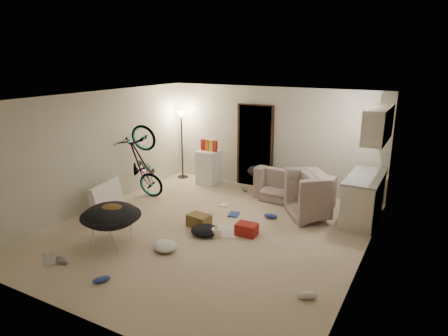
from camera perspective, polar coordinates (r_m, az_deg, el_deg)
The scene contains 39 objects.
floor at distance 7.65m, azimuth -2.22°, elevation -9.07°, with size 5.50×6.00×0.02m, color #C5B197.
ceiling at distance 6.98m, azimuth -2.44°, elevation 10.06°, with size 5.50×6.00×0.02m, color white.
wall_back at distance 9.84m, azimuth 6.75°, elevation 4.21°, with size 5.50×0.02×2.50m, color beige.
wall_front at distance 5.03m, azimuth -20.44°, elevation -8.09°, with size 5.50×0.02×2.50m, color beige.
wall_left at distance 8.92m, azimuth -17.73°, elevation 2.35°, with size 0.02×6.00×2.50m, color beige.
wall_right at distance 6.31m, azimuth 19.73°, elevation -3.20°, with size 0.02×6.00×2.50m, color beige.
doorway at distance 10.01m, azimuth 4.50°, elevation 3.11°, with size 0.85×0.10×2.04m, color black.
door_trim at distance 9.98m, azimuth 4.43°, elevation 3.08°, with size 0.97×0.04×2.10m, color black.
floor_lamp at distance 10.65m, azimuth -6.09°, elevation 5.41°, with size 0.28×0.28×1.81m.
kitchen_counter at distance 8.49m, azimuth 19.30°, elevation -4.15°, with size 0.60×1.50×0.88m, color beige.
counter_top at distance 8.35m, azimuth 19.58°, elevation -1.17°, with size 0.64×1.54×0.04m, color gray.
kitchen_uppers at distance 8.11m, azimuth 21.17°, elevation 5.82°, with size 0.38×1.40×0.65m, color beige.
sofa at distance 9.29m, azimuth 10.31°, elevation -2.90°, with size 1.84×0.72×0.54m, color #3D453C.
armchair at distance 8.45m, azimuth 14.09°, elevation -4.49°, with size 1.07×0.93×0.69m, color #3D453C.
bicycle at distance 9.42m, azimuth -11.54°, elevation -1.45°, with size 0.62×1.78×0.93m, color black.
book_asset at distance 7.03m, azimuth -24.33°, elevation -12.77°, with size 0.17×0.24×0.02m, color maroon.
mini_fridge at distance 10.29m, azimuth -2.17°, elevation 0.12°, with size 0.51×0.51×0.86m, color white.
snack_box_0 at distance 10.24m, azimuth -3.02°, elevation 3.31°, with size 0.10×0.07×0.30m, color maroon.
snack_box_1 at distance 10.17m, azimuth -2.45°, elevation 3.24°, with size 0.10×0.07×0.30m, color #C94F19.
snack_box_2 at distance 10.11m, azimuth -1.86°, elevation 3.17°, with size 0.10×0.07×0.30m, color yellow.
snack_box_3 at distance 10.06m, azimuth -1.27°, elevation 3.10°, with size 0.10×0.07×0.30m, color maroon.
saucer_chair at distance 7.25m, azimuth -15.79°, elevation -7.27°, with size 1.04×1.04×0.74m.
hoodie at distance 7.12m, azimuth -15.79°, elevation -5.90°, with size 0.48×0.40×0.22m, color brown.
sofa_drape at distance 9.53m, azimuth 4.99°, elevation -0.52°, with size 0.56×0.46×0.28m, color black.
tv_box at distance 8.68m, azimuth -16.32°, elevation -4.18°, with size 0.12×1.02×0.67m, color silver.
drink_case_a at distance 7.81m, azimuth -3.58°, elevation -7.50°, with size 0.42×0.30×0.24m, color brown.
drink_case_b at distance 7.46m, azimuth 3.25°, elevation -8.76°, with size 0.38×0.28×0.22m, color maroon.
juicer at distance 7.36m, azimuth -1.10°, elevation -9.16°, with size 0.17×0.17×0.25m.
newspaper at distance 7.60m, azimuth 0.55°, elevation -9.11°, with size 0.41×0.53×0.01m, color beige.
book_blue at distance 8.37m, azimuth 1.39°, elevation -6.64°, with size 0.20×0.28×0.03m, color #293D95.
book_white at distance 8.89m, azimuth 0.02°, elevation -5.28°, with size 0.20×0.26×0.02m, color silver.
shoe_0 at distance 8.23m, azimuth 6.69°, elevation -6.84°, with size 0.28×0.11×0.10m, color #293D95.
shoe_1 at distance 9.79m, azimuth 2.91°, elevation -3.04°, with size 0.26×0.11×0.10m, color slate.
shoe_2 at distance 6.31m, azimuth -17.12°, elevation -14.99°, with size 0.26×0.11×0.10m, color #293D95.
shoe_3 at distance 7.03m, azimuth -22.13°, elevation -12.09°, with size 0.29×0.12×0.11m, color slate.
shoe_4 at distance 5.81m, azimuth 11.79°, elevation -17.36°, with size 0.30×0.12×0.11m, color white.
clothes_lump_a at distance 7.47m, azimuth -2.66°, elevation -8.89°, with size 0.54×0.47×0.17m, color black.
clothes_lump_b at distance 9.53m, azimuth 8.84°, elevation -3.62°, with size 0.46×0.40×0.14m, color black.
clothes_lump_c at distance 7.00m, azimuth -8.39°, elevation -10.97°, with size 0.46×0.39×0.14m, color silver.
Camera 1 is at (3.59, -5.95, 3.20)m, focal length 32.00 mm.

